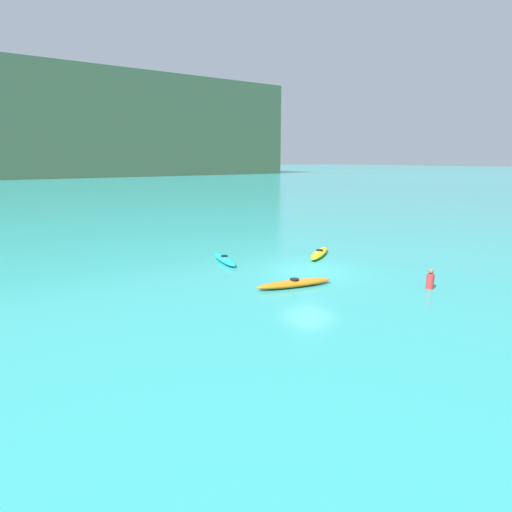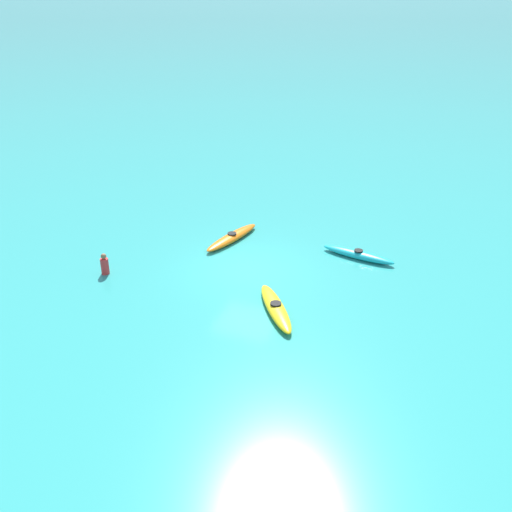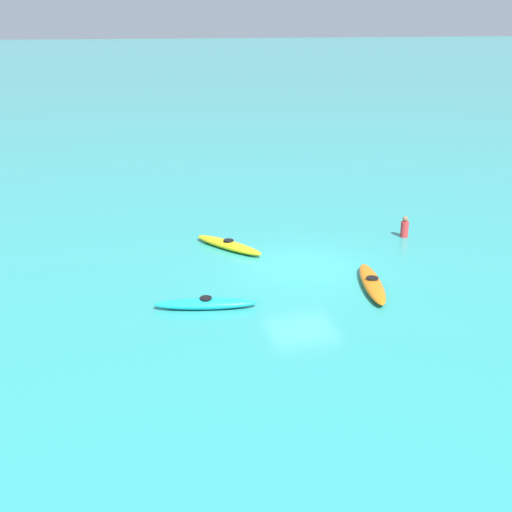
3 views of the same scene
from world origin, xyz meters
name	(u,v)px [view 1 (image 1 of 3)]	position (x,y,z in m)	size (l,w,h in m)	color
ground_plane	(310,271)	(0.00, 0.00, 0.00)	(600.00, 600.00, 0.00)	teal
headland_cliff	(98,128)	(27.87, 138.21, 15.61)	(117.95, 52.40, 31.21)	#42563D
kayak_yellow	(319,253)	(2.69, 2.12, 0.16)	(3.14, 2.37, 0.37)	yellow
kayak_orange	(294,283)	(-2.37, -1.60, 0.16)	(3.56, 1.49, 0.37)	orange
kayak_cyan	(224,259)	(-2.56, 4.04, 0.16)	(1.23, 3.22, 0.37)	#19B7C6
person_near_shore	(430,280)	(2.27, -5.16, 0.39)	(0.45, 0.45, 0.88)	red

